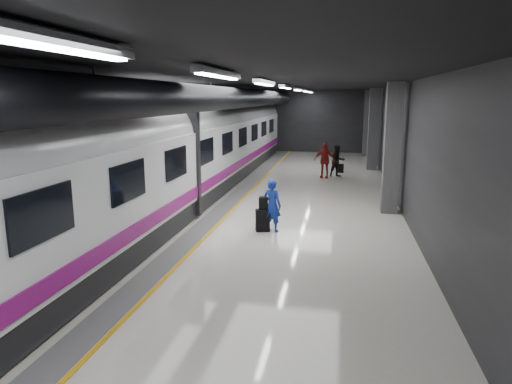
{
  "coord_description": "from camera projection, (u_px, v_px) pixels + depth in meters",
  "views": [
    {
      "loc": [
        2.82,
        -14.24,
        3.96
      ],
      "look_at": [
        0.42,
        -1.39,
        1.26
      ],
      "focal_mm": 32.0,
      "sensor_mm": 36.0,
      "label": 1
    }
  ],
  "objects": [
    {
      "name": "suitcase_main",
      "position": [
        263.0,
        220.0,
        13.78
      ],
      "size": [
        0.47,
        0.37,
        0.67
      ],
      "primitive_type": "cube",
      "rotation": [
        0.0,
        0.0,
        0.3
      ],
      "color": "black",
      "rests_on": "ground"
    },
    {
      "name": "ground",
      "position": [
        251.0,
        221.0,
        15.02
      ],
      "size": [
        40.0,
        40.0,
        0.0
      ],
      "primitive_type": "plane",
      "color": "silver",
      "rests_on": "ground"
    },
    {
      "name": "traveler_main",
      "position": [
        272.0,
        205.0,
        13.68
      ],
      "size": [
        0.68,
        0.56,
        1.6
      ],
      "primitive_type": "imported",
      "rotation": [
        0.0,
        0.0,
        2.78
      ],
      "color": "blue",
      "rests_on": "ground"
    },
    {
      "name": "traveler_far_a",
      "position": [
        337.0,
        161.0,
        23.21
      ],
      "size": [
        0.99,
        0.91,
        1.64
      ],
      "primitive_type": "imported",
      "rotation": [
        0.0,
        0.0,
        0.47
      ],
      "color": "black",
      "rests_on": "ground"
    },
    {
      "name": "platform_hall",
      "position": [
        248.0,
        111.0,
        15.27
      ],
      "size": [
        10.02,
        40.02,
        4.51
      ],
      "color": "black",
      "rests_on": "ground"
    },
    {
      "name": "train",
      "position": [
        156.0,
        156.0,
        15.18
      ],
      "size": [
        3.05,
        38.0,
        4.05
      ],
      "color": "black",
      "rests_on": "ground"
    },
    {
      "name": "shoulder_bag",
      "position": [
        263.0,
        203.0,
        13.7
      ],
      "size": [
        0.29,
        0.19,
        0.36
      ],
      "primitive_type": "cube",
      "rotation": [
        0.0,
        0.0,
        0.18
      ],
      "color": "black",
      "rests_on": "suitcase_main"
    },
    {
      "name": "traveler_far_b",
      "position": [
        324.0,
        160.0,
        22.89
      ],
      "size": [
        1.1,
        0.58,
        1.78
      ],
      "primitive_type": "imported",
      "rotation": [
        0.0,
        0.0,
        -0.14
      ],
      "color": "maroon",
      "rests_on": "ground"
    },
    {
      "name": "suitcase_far",
      "position": [
        341.0,
        168.0,
        24.64
      ],
      "size": [
        0.33,
        0.23,
        0.47
      ],
      "primitive_type": "cube",
      "rotation": [
        0.0,
        0.0,
        -0.07
      ],
      "color": "black",
      "rests_on": "ground"
    }
  ]
}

